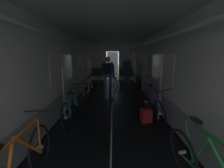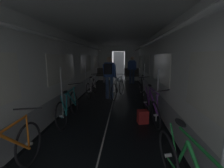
{
  "view_description": "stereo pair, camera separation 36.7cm",
  "coord_description": "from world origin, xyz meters",
  "px_view_note": "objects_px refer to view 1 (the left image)",
  "views": [
    {
      "loc": [
        0.03,
        -1.75,
        1.69
      ],
      "look_at": [
        0.0,
        3.3,
        0.76
      ],
      "focal_mm": 24.1,
      "sensor_mm": 36.0,
      "label": 1
    },
    {
      "loc": [
        0.4,
        -1.74,
        1.69
      ],
      "look_at": [
        0.0,
        3.3,
        0.76
      ],
      "focal_mm": 24.1,
      "sensor_mm": 36.0,
      "label": 2
    }
  ],
  "objects_px": {
    "bench_seat_far_left": "(99,74)",
    "bicycle_purple": "(152,105)",
    "person_standing_near_bench": "(127,68)",
    "bicycle_teal": "(71,108)",
    "bicycle_black": "(139,88)",
    "bicycle_silver_in_aisle": "(116,88)",
    "bicycle_white": "(90,88)",
    "bench_seat_far_right": "(126,74)",
    "backpack_on_floor": "(146,116)",
    "person_cyclist_aisle": "(108,74)"
  },
  "relations": [
    {
      "from": "bicycle_black",
      "to": "bicycle_silver_in_aisle",
      "type": "xyz_separation_m",
      "value": [
        -0.98,
        -0.14,
        0.0
      ]
    },
    {
      "from": "bicycle_white",
      "to": "person_standing_near_bench",
      "type": "xyz_separation_m",
      "value": [
        1.86,
        3.22,
        0.59
      ]
    },
    {
      "from": "bicycle_black",
      "to": "bench_seat_far_right",
      "type": "bearing_deg",
      "value": 93.91
    },
    {
      "from": "bicycle_purple",
      "to": "bicycle_white",
      "type": "height_order",
      "value": "bicycle_purple"
    },
    {
      "from": "bench_seat_far_left",
      "to": "bicycle_teal",
      "type": "relative_size",
      "value": 0.58
    },
    {
      "from": "bicycle_purple",
      "to": "bicycle_silver_in_aisle",
      "type": "height_order",
      "value": "bicycle_purple"
    },
    {
      "from": "bicycle_white",
      "to": "person_cyclist_aisle",
      "type": "relative_size",
      "value": 1.0
    },
    {
      "from": "bicycle_silver_in_aisle",
      "to": "bicycle_white",
      "type": "bearing_deg",
      "value": 175.68
    },
    {
      "from": "bench_seat_far_right",
      "to": "bicycle_purple",
      "type": "relative_size",
      "value": 0.58
    },
    {
      "from": "bicycle_black",
      "to": "bicycle_silver_in_aisle",
      "type": "relative_size",
      "value": 1.03
    },
    {
      "from": "bench_seat_far_right",
      "to": "backpack_on_floor",
      "type": "xyz_separation_m",
      "value": [
        0.0,
        -6.12,
        -0.4
      ]
    },
    {
      "from": "bench_seat_far_left",
      "to": "bicycle_teal",
      "type": "height_order",
      "value": "same"
    },
    {
      "from": "bicycle_teal",
      "to": "bicycle_black",
      "type": "xyz_separation_m",
      "value": [
        2.18,
        2.59,
        -0.0
      ]
    },
    {
      "from": "bench_seat_far_right",
      "to": "bench_seat_far_left",
      "type": "bearing_deg",
      "value": 180.0
    },
    {
      "from": "bench_seat_far_left",
      "to": "bicycle_white",
      "type": "bearing_deg",
      "value": -90.92
    },
    {
      "from": "bicycle_silver_in_aisle",
      "to": "backpack_on_floor",
      "type": "xyz_separation_m",
      "value": [
        0.74,
        -2.45,
        -0.21
      ]
    },
    {
      "from": "backpack_on_floor",
      "to": "bicycle_silver_in_aisle",
      "type": "bearing_deg",
      "value": 106.81
    },
    {
      "from": "bench_seat_far_left",
      "to": "bench_seat_far_right",
      "type": "height_order",
      "value": "same"
    },
    {
      "from": "person_standing_near_bench",
      "to": "backpack_on_floor",
      "type": "relative_size",
      "value": 4.96
    },
    {
      "from": "bicycle_black",
      "to": "person_standing_near_bench",
      "type": "relative_size",
      "value": 1.01
    },
    {
      "from": "person_cyclist_aisle",
      "to": "person_standing_near_bench",
      "type": "height_order",
      "value": "same"
    },
    {
      "from": "bench_seat_far_right",
      "to": "bicycle_purple",
      "type": "bearing_deg",
      "value": -87.88
    },
    {
      "from": "person_standing_near_bench",
      "to": "backpack_on_floor",
      "type": "height_order",
      "value": "person_standing_near_bench"
    },
    {
      "from": "bench_seat_far_right",
      "to": "bicycle_white",
      "type": "relative_size",
      "value": 0.58
    },
    {
      "from": "bench_seat_far_right",
      "to": "bicycle_black",
      "type": "height_order",
      "value": "same"
    },
    {
      "from": "bench_seat_far_left",
      "to": "bicycle_white",
      "type": "relative_size",
      "value": 0.58
    },
    {
      "from": "bicycle_purple",
      "to": "person_cyclist_aisle",
      "type": "height_order",
      "value": "person_cyclist_aisle"
    },
    {
      "from": "bench_seat_far_left",
      "to": "person_cyclist_aisle",
      "type": "relative_size",
      "value": 0.58
    },
    {
      "from": "bicycle_black",
      "to": "person_standing_near_bench",
      "type": "distance_m",
      "value": 3.23
    },
    {
      "from": "person_standing_near_bench",
      "to": "bicycle_purple",
      "type": "bearing_deg",
      "value": -87.77
    },
    {
      "from": "bicycle_teal",
      "to": "backpack_on_floor",
      "type": "bearing_deg",
      "value": 0.14
    },
    {
      "from": "bench_seat_far_left",
      "to": "bicycle_purple",
      "type": "distance_m",
      "value": 6.22
    },
    {
      "from": "bicycle_teal",
      "to": "bicycle_purple",
      "type": "height_order",
      "value": "bicycle_purple"
    },
    {
      "from": "person_standing_near_bench",
      "to": "bench_seat_far_left",
      "type": "bearing_deg",
      "value": 168.21
    },
    {
      "from": "bench_seat_far_right",
      "to": "bicycle_white",
      "type": "distance_m",
      "value": 4.05
    },
    {
      "from": "bicycle_purple",
      "to": "backpack_on_floor",
      "type": "xyz_separation_m",
      "value": [
        -0.21,
        -0.24,
        -0.21
      ]
    },
    {
      "from": "bicycle_silver_in_aisle",
      "to": "person_standing_near_bench",
      "type": "relative_size",
      "value": 0.98
    },
    {
      "from": "backpack_on_floor",
      "to": "bench_seat_far_right",
      "type": "bearing_deg",
      "value": 90.03
    },
    {
      "from": "bench_seat_far_right",
      "to": "bicycle_purple",
      "type": "xyz_separation_m",
      "value": [
        0.22,
        -5.88,
        -0.19
      ]
    },
    {
      "from": "bench_seat_far_left",
      "to": "person_standing_near_bench",
      "type": "relative_size",
      "value": 0.58
    },
    {
      "from": "bench_seat_far_left",
      "to": "bicycle_purple",
      "type": "relative_size",
      "value": 0.58
    },
    {
      "from": "bicycle_purple",
      "to": "bicycle_silver_in_aisle",
      "type": "relative_size",
      "value": 1.03
    },
    {
      "from": "bicycle_purple",
      "to": "bicycle_black",
      "type": "xyz_separation_m",
      "value": [
        0.02,
        2.34,
        0.0
      ]
    },
    {
      "from": "bicycle_teal",
      "to": "bicycle_black",
      "type": "bearing_deg",
      "value": 49.86
    },
    {
      "from": "bicycle_white",
      "to": "backpack_on_floor",
      "type": "bearing_deg",
      "value": -53.68
    },
    {
      "from": "bench_seat_far_left",
      "to": "person_standing_near_bench",
      "type": "height_order",
      "value": "person_standing_near_bench"
    },
    {
      "from": "bicycle_white",
      "to": "person_standing_near_bench",
      "type": "relative_size",
      "value": 1.0
    },
    {
      "from": "backpack_on_floor",
      "to": "bench_seat_far_left",
      "type": "bearing_deg",
      "value": 106.4
    },
    {
      "from": "person_cyclist_aisle",
      "to": "backpack_on_floor",
      "type": "height_order",
      "value": "person_cyclist_aisle"
    },
    {
      "from": "bicycle_purple",
      "to": "bicycle_black",
      "type": "relative_size",
      "value": 1.0
    }
  ]
}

